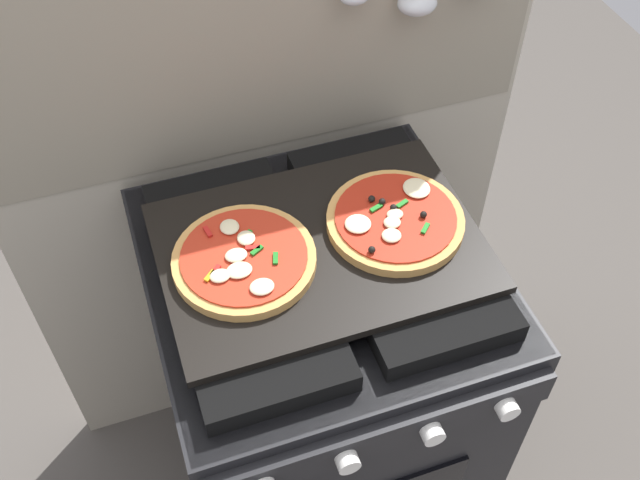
% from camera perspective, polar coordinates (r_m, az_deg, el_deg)
% --- Properties ---
extents(ground_plane, '(4.00, 4.00, 0.00)m').
position_cam_1_polar(ground_plane, '(2.03, 0.00, -17.53)').
color(ground_plane, '#4C4742').
extents(kitchen_backsplash, '(1.10, 0.09, 1.55)m').
position_cam_1_polar(kitchen_backsplash, '(1.57, -3.91, 5.35)').
color(kitchen_backsplash, '#B2A893').
rests_on(kitchen_backsplash, ground_plane).
extents(stove, '(0.60, 0.64, 0.90)m').
position_cam_1_polar(stove, '(1.63, 0.02, -11.17)').
color(stove, black).
rests_on(stove, ground_plane).
extents(baking_tray, '(0.54, 0.38, 0.02)m').
position_cam_1_polar(baking_tray, '(1.26, 0.00, -0.54)').
color(baking_tray, black).
rests_on(baking_tray, stove).
extents(pizza_left, '(0.24, 0.24, 0.03)m').
position_cam_1_polar(pizza_left, '(1.22, -5.86, -1.49)').
color(pizza_left, tan).
rests_on(pizza_left, baking_tray).
extents(pizza_right, '(0.24, 0.24, 0.03)m').
position_cam_1_polar(pizza_right, '(1.28, 5.84, 1.45)').
color(pizza_right, tan).
rests_on(pizza_right, baking_tray).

